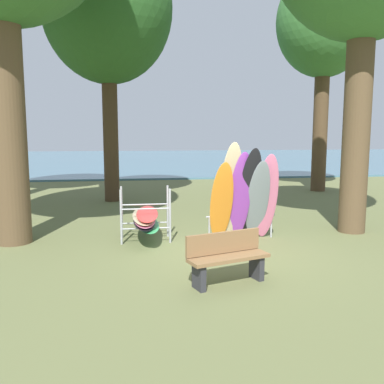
{
  "coord_description": "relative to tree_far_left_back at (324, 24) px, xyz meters",
  "views": [
    {
      "loc": [
        -1.89,
        -8.54,
        2.49
      ],
      "look_at": [
        -0.45,
        1.34,
        1.1
      ],
      "focal_mm": 39.58,
      "sensor_mm": 36.0,
      "label": 1
    }
  ],
  "objects": [
    {
      "name": "ground_plane",
      "position": [
        -6.17,
        -8.76,
        -6.96
      ],
      "size": [
        80.0,
        80.0,
        0.0
      ],
      "primitive_type": "plane",
      "color": "#60663D"
    },
    {
      "name": "park_bench",
      "position": [
        -6.5,
        -10.63,
        -6.51
      ],
      "size": [
        1.46,
        0.83,
        0.85
      ],
      "color": "#2D2D33",
      "rests_on": "ground"
    },
    {
      "name": "board_storage_rack",
      "position": [
        -7.74,
        -7.57,
        -6.43
      ],
      "size": [
        1.15,
        2.12,
        1.25
      ],
      "color": "#9EA0A5",
      "rests_on": "ground"
    },
    {
      "name": "leaning_board_pile",
      "position": [
        -5.5,
        -8.02,
        -5.93
      ],
      "size": [
        1.69,
        0.93,
        2.31
      ],
      "color": "orange",
      "rests_on": "ground"
    },
    {
      "name": "tree_far_left_back",
      "position": [
        0.0,
        0.0,
        0.0
      ],
      "size": [
        3.97,
        3.97,
        9.36
      ],
      "color": "#4C3823",
      "rests_on": "ground"
    },
    {
      "name": "lake_water",
      "position": [
        -6.17,
        23.24,
        -6.91
      ],
      "size": [
        80.0,
        36.0,
        0.1
      ],
      "primitive_type": "cube",
      "color": "#477084",
      "rests_on": "ground"
    },
    {
      "name": "tree_far_right_back",
      "position": [
        -8.76,
        -1.55,
        -0.18
      ],
      "size": [
        4.56,
        4.56,
        9.46
      ],
      "color": "#42301E",
      "rests_on": "ground"
    }
  ]
}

